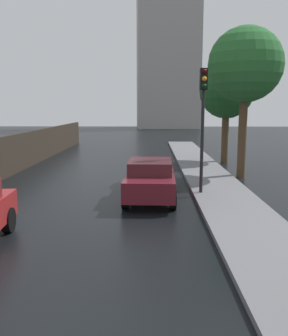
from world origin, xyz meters
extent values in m
cylinder|color=black|center=(-1.25, 5.63, 0.32)|extent=(0.27, 0.66, 0.65)
cube|color=maroon|center=(2.44, 9.30, 0.64)|extent=(1.76, 4.28, 0.66)
cube|color=#461C22|center=(2.43, 9.04, 1.20)|extent=(1.50, 1.92, 0.44)
cylinder|color=black|center=(1.72, 10.72, 0.31)|extent=(0.24, 0.63, 0.63)
cylinder|color=black|center=(3.24, 10.68, 0.31)|extent=(0.24, 0.63, 0.63)
cylinder|color=black|center=(1.64, 7.93, 0.31)|extent=(0.24, 0.63, 0.63)
cylinder|color=black|center=(3.16, 7.89, 0.31)|extent=(0.24, 0.63, 0.63)
cylinder|color=black|center=(4.29, 9.70, 1.98)|extent=(0.12, 0.12, 3.68)
cube|color=black|center=(4.29, 9.70, 4.19)|extent=(0.26, 0.26, 0.75)
sphere|color=#360503|center=(4.29, 9.53, 4.44)|extent=(0.17, 0.17, 0.17)
sphere|color=orange|center=(4.29, 9.53, 4.19)|extent=(0.17, 0.17, 0.17)
sphere|color=black|center=(4.29, 9.53, 3.94)|extent=(0.17, 0.17, 0.17)
cylinder|color=#4C3823|center=(6.73, 17.81, 1.52)|extent=(0.39, 0.39, 3.05)
sphere|color=#1E5123|center=(6.73, 17.81, 4.12)|extent=(3.07, 3.07, 3.07)
cylinder|color=#4C3823|center=(6.62, 13.34, 1.96)|extent=(0.38, 0.38, 3.93)
sphere|color=#28662D|center=(6.62, 13.34, 5.09)|extent=(3.32, 3.32, 3.32)
cube|color=#9E9993|center=(4.93, 55.98, 17.04)|extent=(9.96, 8.70, 34.09)
camera|label=1|loc=(2.47, -3.47, 3.21)|focal=39.15mm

